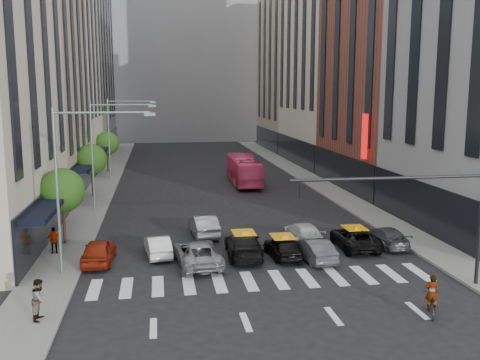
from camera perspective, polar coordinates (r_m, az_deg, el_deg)
name	(u,v)px	position (r m, az deg, el deg)	size (l,w,h in m)	color
ground	(273,290)	(27.71, 3.59, -11.67)	(160.00, 160.00, 0.00)	black
sidewalk_left	(101,189)	(56.42, -14.63, -0.95)	(3.00, 96.00, 0.15)	slate
sidewalk_right	(318,183)	(58.66, 8.31, -0.35)	(3.00, 96.00, 0.15)	slate
building_left_b	(33,69)	(54.47, -21.25, 10.97)	(8.00, 16.00, 24.00)	tan
building_left_c	(62,26)	(72.58, -18.43, 15.35)	(8.00, 20.00, 36.00)	beige
building_left_d	(84,59)	(91.08, -16.34, 12.26)	(8.00, 18.00, 30.00)	gray
building_right_b	(382,61)	(57.00, 14.95, 12.20)	(8.00, 18.00, 26.00)	brown
building_right_c	(326,15)	(75.40, 9.15, 16.99)	(8.00, 20.00, 40.00)	beige
building_right_d	(290,67)	(93.11, 5.39, 11.91)	(8.00, 18.00, 28.00)	tan
building_far	(184,50)	(110.66, -6.03, 13.58)	(30.00, 10.00, 36.00)	gray
tree_near	(62,190)	(36.32, -18.45, -1.06)	(2.88, 2.88, 4.95)	black
tree_mid	(91,159)	(51.99, -15.56, 2.13)	(2.88, 2.88, 4.95)	black
tree_far	(107,143)	(67.81, -14.01, 3.83)	(2.88, 2.88, 4.95)	black
streetlamp_near	(75,168)	(29.84, -17.23, 1.19)	(5.38, 0.25, 9.00)	gray
streetlamp_mid	(104,141)	(45.63, -14.35, 4.05)	(5.38, 0.25, 9.00)	gray
streetlamp_far	(117,128)	(61.52, -12.95, 5.43)	(5.38, 0.25, 9.00)	gray
traffic_signal	(430,203)	(28.19, 19.61, -2.36)	(10.10, 0.20, 6.00)	black
liberty_sign	(365,136)	(48.92, 13.15, 4.56)	(0.30, 0.70, 4.00)	red
car_red	(99,251)	(32.65, -14.84, -7.34)	(1.70, 4.23, 1.44)	maroon
car_white_front	(158,246)	(33.28, -8.76, -6.96)	(1.34, 3.83, 1.26)	white
car_silver	(197,253)	(31.30, -4.56, -7.77)	(2.39, 5.17, 1.44)	gray
taxi_left	(244,245)	(32.75, 0.39, -6.92)	(2.08, 5.11, 1.48)	black
taxi_center	(282,247)	(32.65, 4.56, -7.16)	(1.55, 3.85, 1.31)	black
car_grey_mid	(314,249)	(32.42, 7.86, -7.32)	(1.42, 4.06, 1.34)	#3E4146
taxi_right	(354,238)	(35.25, 12.08, -6.08)	(2.19, 4.76, 1.32)	black
car_grey_curb	(386,237)	(36.21, 15.31, -5.85)	(1.75, 4.31, 1.25)	#393C40
car_row2_left	(204,225)	(37.40, -3.89, -4.85)	(1.58, 4.52, 1.49)	#A5A4A9
car_row2_right	(303,232)	(36.11, 6.73, -5.57)	(1.82, 4.49, 1.30)	silver
bus	(244,170)	(57.98, 0.39, 1.09)	(2.56, 10.95, 3.05)	#F3477C
motorcycle	(431,305)	(26.11, 19.70, -12.46)	(0.63, 1.82, 0.95)	black
rider	(433,278)	(25.67, 19.86, -9.77)	(0.60, 0.39, 1.64)	gray
pedestrian_near	(40,299)	(25.27, -20.60, -11.83)	(0.89, 0.69, 1.83)	gray
pedestrian_far	(54,240)	(34.75, -19.20, -6.10)	(0.96, 0.40, 1.65)	gray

